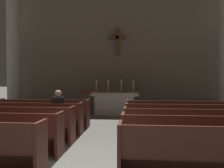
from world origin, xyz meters
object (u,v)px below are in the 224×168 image
at_px(pew_left_row_3, 13,124).
at_px(column_left_third, 14,55).
at_px(pew_right_row_2, 201,138).
at_px(pew_right_row_5, 175,115).
at_px(pew_left_row_4, 30,118).
at_px(candlestick_inner_right, 121,89).
at_px(candlestick_inner_left, 108,89).
at_px(altar, 115,103).
at_px(candlestick_outer_left, 96,88).
at_px(pew_left_row_5, 43,113).
at_px(pew_right_row_4, 181,120).
at_px(pew_right_row_1, 218,154).
at_px(lectern, 86,105).
at_px(candlestick_outer_right, 133,89).
at_px(lone_worshipper, 59,111).
at_px(pew_right_row_3, 189,128).

distance_m(pew_left_row_3, column_left_third, 6.46).
xyz_separation_m(pew_right_row_2, pew_right_row_5, (0.00, 3.04, 0.00)).
distance_m(pew_left_row_4, candlestick_inner_right, 4.74).
bearing_deg(candlestick_inner_left, pew_left_row_3, -111.24).
height_order(column_left_third, altar, column_left_third).
bearing_deg(column_left_third, candlestick_outer_left, -5.44).
distance_m(pew_left_row_5, candlestick_inner_left, 3.58).
bearing_deg(pew_right_row_4, pew_right_row_2, -90.00).
height_order(pew_left_row_3, altar, altar).
bearing_deg(candlestick_outer_left, pew_left_row_3, -105.52).
xyz_separation_m(pew_right_row_1, pew_right_row_5, (0.00, 4.06, 0.00)).
bearing_deg(pew_left_row_5, pew_left_row_4, -90.00).
height_order(pew_left_row_5, pew_right_row_4, same).
bearing_deg(lectern, candlestick_inner_right, 40.57).
xyz_separation_m(pew_right_row_2, lectern, (-3.33, 4.77, 0.07)).
height_order(altar, candlestick_outer_right, candlestick_outer_right).
bearing_deg(pew_right_row_2, altar, 110.45).
xyz_separation_m(pew_left_row_3, candlestick_inner_left, (1.93, 4.96, 0.72)).
distance_m(candlestick_outer_right, lone_worshipper, 4.51).
xyz_separation_m(pew_left_row_4, pew_right_row_4, (4.45, 0.00, 0.00)).
bearing_deg(pew_left_row_4, pew_right_row_1, -34.33).
xyz_separation_m(pew_left_row_3, candlestick_outer_right, (3.08, 4.96, 0.72)).
height_order(candlestick_outer_left, candlestick_inner_right, same).
xyz_separation_m(pew_right_row_2, candlestick_outer_right, (-1.38, 5.97, 0.72)).
distance_m(pew_right_row_4, column_left_third, 8.74).
xyz_separation_m(column_left_third, candlestick_inner_left, (4.69, -0.39, -1.62)).
bearing_deg(pew_left_row_3, pew_right_row_2, -12.82).
xyz_separation_m(pew_right_row_1, pew_right_row_2, (0.00, 1.01, 0.00)).
height_order(pew_left_row_5, pew_right_row_3, same).
distance_m(pew_right_row_3, candlestick_outer_left, 5.88).
height_order(pew_left_row_4, pew_right_row_2, same).
bearing_deg(pew_right_row_5, lone_worshipper, -164.73).
bearing_deg(column_left_third, candlestick_outer_right, -3.86).
bearing_deg(pew_left_row_3, candlestick_inner_right, 62.99).
bearing_deg(pew_left_row_5, candlestick_inner_right, 49.21).
bearing_deg(pew_right_row_1, pew_right_row_2, 90.00).
bearing_deg(pew_left_row_5, altar, 52.75).
distance_m(pew_right_row_3, candlestick_outer_right, 5.19).
bearing_deg(column_left_third, candlestick_inner_left, -4.80).
bearing_deg(pew_left_row_4, altar, 60.54).
bearing_deg(candlestick_outer_right, candlestick_inner_left, 180.00).
relative_size(candlestick_outer_left, candlestick_inner_right, 1.00).
xyz_separation_m(pew_left_row_4, pew_left_row_5, (0.00, 1.01, 0.00)).
relative_size(pew_right_row_5, candlestick_outer_right, 5.39).
bearing_deg(column_left_third, lone_worshipper, -49.74).
relative_size(pew_left_row_4, column_left_third, 0.55).
bearing_deg(pew_right_row_5, candlestick_inner_right, 123.34).
xyz_separation_m(pew_right_row_2, pew_right_row_4, (0.00, 2.03, 0.00)).
relative_size(altar, candlestick_outer_left, 3.74).
bearing_deg(candlestick_outer_right, pew_right_row_4, -70.75).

